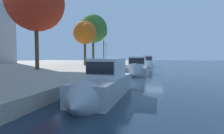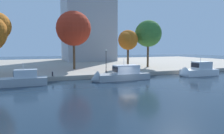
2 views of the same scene
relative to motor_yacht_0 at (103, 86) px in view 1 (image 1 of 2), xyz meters
name	(u,v)px [view 1 (image 1 of 2)]	position (x,y,z in m)	size (l,w,h in m)	color
ground_plane	(154,74)	(16.79, -3.01, -0.71)	(220.00, 220.00, 0.00)	#192838
motor_yacht_0	(103,86)	(0.00, 0.00, 0.00)	(8.09, 2.44, 4.07)	#9EA3A8
motor_yacht_1	(137,69)	(16.16, -0.42, -0.01)	(10.70, 3.19, 4.82)	#9EA3A8
motor_yacht_2	(147,64)	(33.00, -1.15, 0.07)	(8.63, 3.09, 4.63)	white
mooring_bollard_0	(88,71)	(5.09, 2.98, 0.49)	(0.27, 0.27, 0.79)	#2D2D33
mooring_bollard_1	(120,65)	(18.79, 2.78, 0.46)	(0.27, 0.27, 0.74)	#2D2D33
lamp_post	(104,52)	(15.41, 4.56, 2.49)	(0.32, 0.32, 4.54)	black
tree_0	(93,30)	(28.93, 11.22, 8.20)	(6.61, 6.61, 11.66)	#4C3823
tree_1	(36,4)	(10.80, 12.77, 8.97)	(7.72, 7.72, 12.98)	#4C3823
tree_3	(85,33)	(22.98, 10.67, 6.72)	(4.95, 4.89, 9.06)	#4C3823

